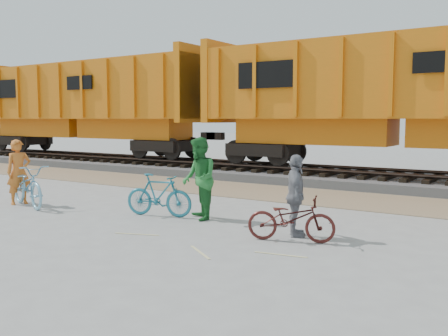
{
  "coord_description": "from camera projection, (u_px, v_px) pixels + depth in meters",
  "views": [
    {
      "loc": [
        5.6,
        -7.83,
        2.23
      ],
      "look_at": [
        -0.48,
        1.5,
        1.13
      ],
      "focal_mm": 40.0,
      "sensor_mm": 36.0,
      "label": 1
    }
  ],
  "objects": [
    {
      "name": "ground",
      "position": [
        203.0,
        233.0,
        9.79
      ],
      "size": [
        120.0,
        120.0,
        0.0
      ],
      "primitive_type": "plane",
      "color": "#9E9E99",
      "rests_on": "ground"
    },
    {
      "name": "gravel_strip",
      "position": [
        314.0,
        196.0,
        14.37
      ],
      "size": [
        120.0,
        3.0,
        0.02
      ],
      "primitive_type": "cube",
      "color": "#A08463",
      "rests_on": "ground"
    },
    {
      "name": "ballast_bed",
      "position": [
        354.0,
        179.0,
        17.28
      ],
      "size": [
        120.0,
        4.0,
        0.3
      ],
      "primitive_type": "cube",
      "color": "slate",
      "rests_on": "ground"
    },
    {
      "name": "track",
      "position": [
        354.0,
        170.0,
        17.24
      ],
      "size": [
        120.0,
        2.6,
        0.24
      ],
      "color": "black",
      "rests_on": "ballast_bed"
    },
    {
      "name": "hopper_car_left",
      "position": [
        86.0,
        103.0,
        24.29
      ],
      "size": [
        14.0,
        3.13,
        4.65
      ],
      "color": "black",
      "rests_on": "track"
    },
    {
      "name": "hopper_car_center",
      "position": [
        403.0,
        95.0,
        16.14
      ],
      "size": [
        14.0,
        3.13,
        4.65
      ],
      "color": "black",
      "rests_on": "track"
    },
    {
      "name": "bicycle_blue",
      "position": [
        28.0,
        186.0,
        12.71
      ],
      "size": [
        2.17,
        1.31,
        1.07
      ],
      "primitive_type": "imported",
      "rotation": [
        0.0,
        0.0,
        1.26
      ],
      "color": "#7EBBD6",
      "rests_on": "ground"
    },
    {
      "name": "bicycle_teal",
      "position": [
        159.0,
        195.0,
        11.43
      ],
      "size": [
        1.7,
        0.83,
        0.98
      ],
      "primitive_type": "imported",
      "rotation": [
        0.0,
        0.0,
        1.81
      ],
      "color": "teal",
      "rests_on": "ground"
    },
    {
      "name": "bicycle_maroon",
      "position": [
        291.0,
        219.0,
        9.08
      ],
      "size": [
        1.69,
        1.01,
        0.84
      ],
      "primitive_type": "imported",
      "rotation": [
        0.0,
        0.0,
        1.88
      ],
      "color": "#481916",
      "rests_on": "ground"
    },
    {
      "name": "person_solo",
      "position": [
        19.0,
        172.0,
        13.03
      ],
      "size": [
        0.59,
        0.72,
        1.7
      ],
      "primitive_type": "imported",
      "rotation": [
        0.0,
        0.0,
        1.23
      ],
      "color": "orange",
      "rests_on": "ground"
    },
    {
      "name": "person_man",
      "position": [
        199.0,
        179.0,
        11.01
      ],
      "size": [
        1.13,
        1.12,
        1.84
      ],
      "primitive_type": "imported",
      "rotation": [
        0.0,
        0.0,
        -0.74
      ],
      "color": "#257731",
      "rests_on": "ground"
    },
    {
      "name": "person_woman",
      "position": [
        296.0,
        196.0,
        9.43
      ],
      "size": [
        0.78,
        0.99,
        1.57
      ],
      "primitive_type": "imported",
      "rotation": [
        0.0,
        0.0,
        2.08
      ],
      "color": "gray",
      "rests_on": "ground"
    }
  ]
}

